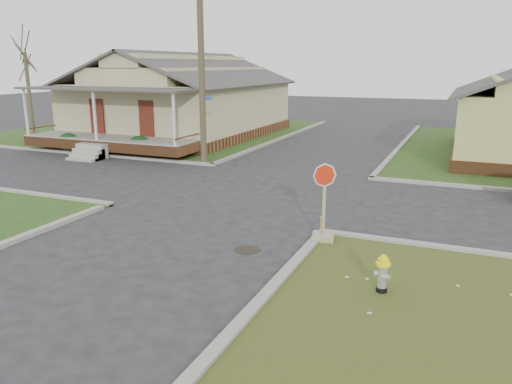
% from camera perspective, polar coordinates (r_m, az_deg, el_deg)
% --- Properties ---
extents(ground, '(120.00, 120.00, 0.00)m').
position_cam_1_polar(ground, '(13.89, -8.48, -4.62)').
color(ground, '#242426').
rests_on(ground, ground).
extents(verge_far_left, '(19.00, 19.00, 0.05)m').
position_cam_1_polar(verge_far_left, '(35.61, -11.36, 6.89)').
color(verge_far_left, '#244518').
rests_on(verge_far_left, ground).
extents(curbs, '(80.00, 40.00, 0.12)m').
position_cam_1_polar(curbs, '(18.15, -0.27, 0.07)').
color(curbs, gray).
rests_on(curbs, ground).
extents(manhole, '(0.64, 0.64, 0.01)m').
position_cam_1_polar(manhole, '(12.50, -0.98, -6.62)').
color(manhole, black).
rests_on(manhole, ground).
extents(corner_house, '(10.10, 15.50, 5.30)m').
position_cam_1_polar(corner_house, '(32.67, -8.44, 10.34)').
color(corner_house, brown).
rests_on(corner_house, ground).
extents(utility_pole, '(1.80, 0.28, 9.00)m').
position_cam_1_polar(utility_pole, '(22.95, -6.27, 14.73)').
color(utility_pole, '#3A3321').
rests_on(utility_pole, ground).
extents(tree_far_left, '(0.22, 0.22, 4.90)m').
position_cam_1_polar(tree_far_left, '(34.11, -24.45, 9.77)').
color(tree_far_left, '#3A3321').
rests_on(tree_far_left, verge_far_left).
extents(fire_hydrant, '(0.30, 0.30, 0.80)m').
position_cam_1_polar(fire_hydrant, '(10.36, 14.28, -8.78)').
color(fire_hydrant, black).
rests_on(fire_hydrant, ground).
extents(stop_sign, '(0.58, 0.56, 2.03)m').
position_cam_1_polar(stop_sign, '(13.07, 7.70, -3.57)').
color(stop_sign, tan).
rests_on(stop_sign, ground).
extents(hedge_left, '(1.33, 1.09, 1.01)m').
position_cam_1_polar(hedge_left, '(27.97, -20.63, 5.38)').
color(hedge_left, '#133618').
rests_on(hedge_left, verge_far_left).
extents(hedge_right, '(1.33, 1.09, 1.01)m').
position_cam_1_polar(hedge_right, '(25.86, -13.14, 5.26)').
color(hedge_right, '#133618').
rests_on(hedge_right, verge_far_left).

